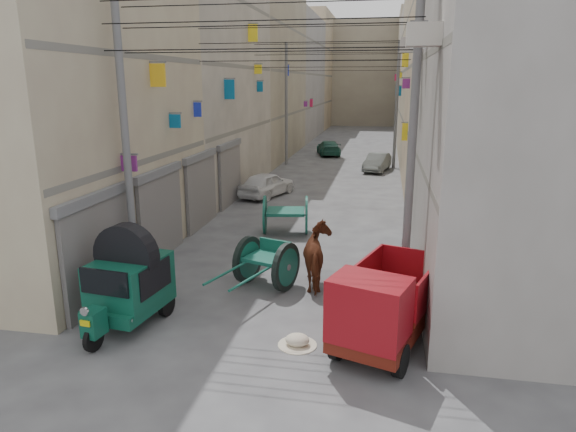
% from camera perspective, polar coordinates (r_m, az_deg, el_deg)
% --- Properties ---
extents(building_row_left, '(8.00, 62.00, 14.00)m').
position_cam_1_polar(building_row_left, '(41.87, -4.70, 15.94)').
color(building_row_left, tan).
rests_on(building_row_left, ground).
extents(building_row_right, '(8.00, 62.00, 14.00)m').
position_cam_1_polar(building_row_right, '(40.72, 18.43, 15.31)').
color(building_row_right, gray).
rests_on(building_row_right, ground).
extents(end_cap_building, '(22.00, 10.00, 13.00)m').
position_cam_1_polar(end_cap_building, '(72.34, 8.62, 15.30)').
color(end_cap_building, gray).
rests_on(end_cap_building, ground).
extents(shutters_left, '(0.18, 14.40, 2.88)m').
position_cam_1_polar(shutters_left, '(18.45, -11.55, 1.89)').
color(shutters_left, '#49494E').
rests_on(shutters_left, ground).
extents(signboards, '(8.22, 40.52, 5.67)m').
position_cam_1_polar(signboards, '(28.16, 4.63, 10.44)').
color(signboards, yellow).
rests_on(signboards, ground).
extents(ac_units, '(0.70, 6.55, 3.35)m').
position_cam_1_polar(ac_units, '(14.09, 14.39, 22.22)').
color(ac_units, '#B3ACA0').
rests_on(ac_units, ground).
extents(utility_poles, '(7.40, 22.20, 8.00)m').
position_cam_1_polar(utility_poles, '(23.50, 3.44, 11.03)').
color(utility_poles, slate).
rests_on(utility_poles, ground).
extents(overhead_cables, '(7.40, 22.52, 1.12)m').
position_cam_1_polar(overhead_cables, '(20.92, 2.60, 18.18)').
color(overhead_cables, black).
rests_on(overhead_cables, ground).
extents(auto_rickshaw, '(1.71, 2.68, 1.83)m').
position_cam_1_polar(auto_rickshaw, '(12.39, -17.33, -6.82)').
color(auto_rickshaw, black).
rests_on(auto_rickshaw, ground).
extents(tonga_cart, '(1.99, 3.13, 1.33)m').
position_cam_1_polar(tonga_cart, '(14.12, -2.42, -5.16)').
color(tonga_cart, black).
rests_on(tonga_cart, ground).
extents(mini_truck, '(2.47, 3.64, 1.88)m').
position_cam_1_polar(mini_truck, '(10.91, 10.37, -10.40)').
color(mini_truck, black).
rests_on(mini_truck, ground).
extents(second_cart, '(1.82, 1.67, 1.43)m').
position_cam_1_polar(second_cart, '(18.96, -0.27, 0.26)').
color(second_cart, '#125040').
rests_on(second_cart, ground).
extents(feed_sack, '(0.52, 0.42, 0.26)m').
position_cam_1_polar(feed_sack, '(11.29, 1.05, -13.59)').
color(feed_sack, beige).
rests_on(feed_sack, ground).
extents(horse, '(1.33, 2.13, 1.67)m').
position_cam_1_polar(horse, '(14.15, 3.53, -4.52)').
color(horse, maroon).
rests_on(horse, ground).
extents(distant_car_white, '(2.48, 3.84, 1.22)m').
position_cam_1_polar(distant_car_white, '(25.34, -2.38, 3.56)').
color(distant_car_white, silver).
rests_on(distant_car_white, ground).
extents(distant_car_grey, '(1.82, 3.54, 1.11)m').
position_cam_1_polar(distant_car_grey, '(33.17, 9.87, 5.90)').
color(distant_car_grey, '#5D625F').
rests_on(distant_car_grey, ground).
extents(distant_car_green, '(2.40, 4.10, 1.12)m').
position_cam_1_polar(distant_car_green, '(40.12, 4.54, 7.56)').
color(distant_car_green, '#1E5746').
rests_on(distant_car_green, ground).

